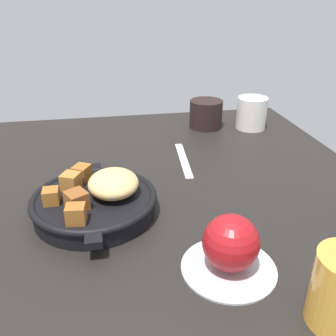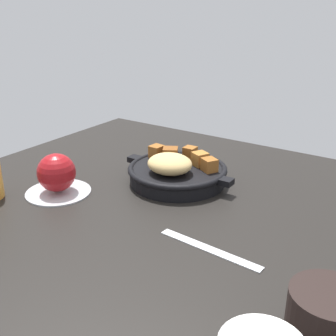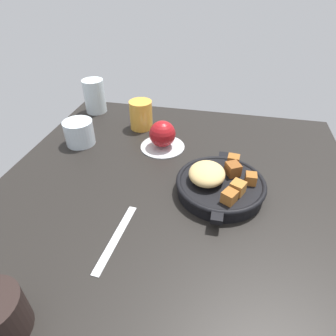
# 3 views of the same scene
# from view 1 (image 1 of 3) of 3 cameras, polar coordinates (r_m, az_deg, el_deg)

# --- Properties ---
(ground_plane) EXTENTS (0.94, 0.86, 0.02)m
(ground_plane) POSITION_cam_1_polar(r_m,az_deg,el_deg) (0.66, -1.92, -5.28)
(ground_plane) COLOR black
(cast_iron_skillet) EXTENTS (0.25, 0.20, 0.07)m
(cast_iron_skillet) POSITION_cam_1_polar(r_m,az_deg,el_deg) (0.60, -11.21, -4.91)
(cast_iron_skillet) COLOR black
(cast_iron_skillet) RESTS_ON ground_plane
(saucer_plate) EXTENTS (0.13, 0.13, 0.01)m
(saucer_plate) POSITION_cam_1_polar(r_m,az_deg,el_deg) (0.50, 9.47, -15.05)
(saucer_plate) COLOR #B7BABF
(saucer_plate) RESTS_ON ground_plane
(red_apple) EXTENTS (0.07, 0.07, 0.07)m
(red_apple) POSITION_cam_1_polar(r_m,az_deg,el_deg) (0.48, 9.82, -11.45)
(red_apple) COLOR maroon
(red_apple) RESTS_ON saucer_plate
(butter_knife) EXTENTS (0.18, 0.03, 0.00)m
(butter_knife) POSITION_cam_1_polar(r_m,az_deg,el_deg) (0.79, 2.45, 1.36)
(butter_knife) COLOR silver
(butter_knife) RESTS_ON ground_plane
(coffee_mug_dark) EXTENTS (0.09, 0.09, 0.07)m
(coffee_mug_dark) POSITION_cam_1_polar(r_m,az_deg,el_deg) (0.97, 5.95, 8.42)
(coffee_mug_dark) COLOR black
(coffee_mug_dark) RESTS_ON ground_plane
(ceramic_mug_white) EXTENTS (0.08, 0.08, 0.08)m
(ceramic_mug_white) POSITION_cam_1_polar(r_m,az_deg,el_deg) (0.99, 12.96, 8.39)
(ceramic_mug_white) COLOR silver
(ceramic_mug_white) RESTS_ON ground_plane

